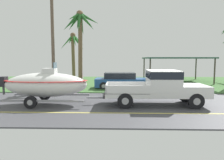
{
  "coord_description": "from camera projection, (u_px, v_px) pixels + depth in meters",
  "views": [
    {
      "loc": [
        -2.56,
        -11.57,
        2.54
      ],
      "look_at": [
        -2.98,
        1.55,
        1.23
      ],
      "focal_mm": 33.95,
      "sensor_mm": 36.0,
      "label": 1
    }
  ],
  "objects": [
    {
      "name": "palm_tree_near_right",
      "position": [
        80.0,
        29.0,
        18.14
      ],
      "size": [
        3.25,
        2.95,
        6.67
      ],
      "color": "brown",
      "rests_on": "ground"
    },
    {
      "name": "utility_pole",
      "position": [
        53.0,
        36.0,
        15.93
      ],
      "size": [
        0.24,
        1.8,
        8.28
      ],
      "color": "brown",
      "rests_on": "ground"
    },
    {
      "name": "ground",
      "position": [
        146.0,
        86.0,
        20.02
      ],
      "size": [
        36.0,
        22.0,
        0.11
      ],
      "color": "#424247"
    },
    {
      "name": "carport_awning",
      "position": [
        176.0,
        58.0,
        23.17
      ],
      "size": [
        6.78,
        5.56,
        2.71
      ],
      "color": "#4C4238",
      "rests_on": "ground"
    },
    {
      "name": "boat_on_trailer",
      "position": [
        46.0,
        84.0,
        11.84
      ],
      "size": [
        5.81,
        2.35,
        2.35
      ],
      "color": "gray",
      "rests_on": "ground"
    },
    {
      "name": "palm_tree_near_left",
      "position": [
        74.0,
        46.0,
        24.65
      ],
      "size": [
        2.92,
        3.17,
        5.59
      ],
      "color": "brown",
      "rests_on": "ground"
    },
    {
      "name": "parked_sedan_near",
      "position": [
        122.0,
        81.0,
        18.11
      ],
      "size": [
        4.63,
        1.94,
        1.38
      ],
      "color": "#234C89",
      "rests_on": "ground"
    },
    {
      "name": "pickup_truck_towing",
      "position": [
        162.0,
        86.0,
        11.65
      ],
      "size": [
        5.72,
        2.07,
        1.92
      ],
      "color": "silver",
      "rests_on": "ground"
    }
  ]
}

